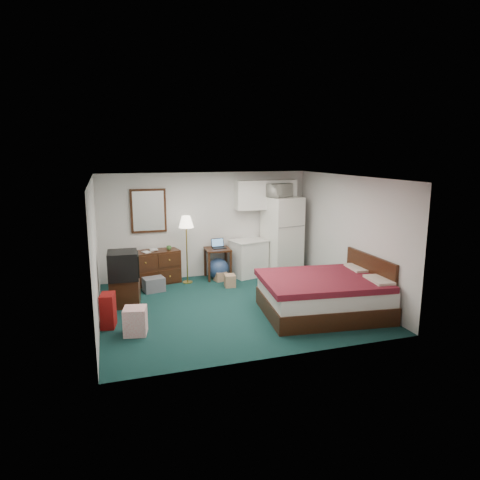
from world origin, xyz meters
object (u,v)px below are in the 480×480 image
object	(u,v)px
floor_lamp	(187,250)
suitcase	(108,310)
desk	(218,263)
fridge	(282,236)
tv_stand	(125,291)
kitchen_counter	(248,259)
bed	(323,296)
dresser	(154,267)

from	to	relation	value
floor_lamp	suitcase	xyz separation A→B (m)	(-1.77, -2.12, -0.48)
desk	fridge	world-z (taller)	fridge
desk	tv_stand	distance (m)	2.51
floor_lamp	kitchen_counter	world-z (taller)	floor_lamp
bed	desk	bearing A→B (deg)	121.18
desk	bed	distance (m)	3.10
fridge	bed	bearing A→B (deg)	-108.68
bed	suitcase	xyz separation A→B (m)	(-3.82, 0.56, -0.05)
tv_stand	suitcase	distance (m)	1.09
kitchen_counter	fridge	size ratio (longest dim) A/B	0.45
tv_stand	suitcase	xyz separation A→B (m)	(-0.34, -1.04, 0.02)
floor_lamp	bed	world-z (taller)	floor_lamp
fridge	bed	distance (m)	2.85
kitchen_counter	suitcase	xyz separation A→B (m)	(-3.30, -2.24, -0.13)
floor_lamp	desk	size ratio (longest dim) A/B	2.14
dresser	floor_lamp	world-z (taller)	floor_lamp
kitchen_counter	tv_stand	xyz separation A→B (m)	(-2.96, -1.20, -0.15)
suitcase	desk	bearing A→B (deg)	51.78
dresser	floor_lamp	size ratio (longest dim) A/B	0.72
fridge	kitchen_counter	bearing A→B (deg)	166.20
kitchen_counter	suitcase	distance (m)	3.99
dresser	floor_lamp	xyz separation A→B (m)	(0.73, -0.19, 0.40)
desk	suitcase	xyz separation A→B (m)	(-2.53, -2.25, -0.07)
desk	suitcase	bearing A→B (deg)	-135.55
desk	suitcase	distance (m)	3.39
dresser	tv_stand	world-z (taller)	dresser
floor_lamp	dresser	bearing A→B (deg)	165.65
fridge	suitcase	distance (m)	4.75
floor_lamp	bed	size ratio (longest dim) A/B	0.72
desk	bed	bearing A→B (deg)	-62.57
bed	suitcase	world-z (taller)	bed
kitchen_counter	fridge	xyz separation A→B (m)	(0.86, -0.03, 0.52)
floor_lamp	fridge	world-z (taller)	fridge
tv_stand	suitcase	bearing A→B (deg)	-100.60
kitchen_counter	bed	world-z (taller)	kitchen_counter
bed	tv_stand	world-z (taller)	bed
fridge	suitcase	xyz separation A→B (m)	(-4.16, -2.21, -0.66)
floor_lamp	suitcase	size ratio (longest dim) A/B	2.64
floor_lamp	kitchen_counter	bearing A→B (deg)	4.34
dresser	tv_stand	size ratio (longest dim) A/B	1.87
floor_lamp	tv_stand	distance (m)	1.87
dresser	kitchen_counter	distance (m)	2.25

